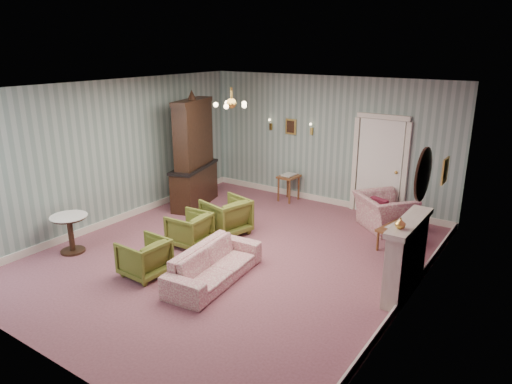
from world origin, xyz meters
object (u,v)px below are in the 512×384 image
Objects in this scene: olive_chair_b at (189,228)px; side_table_black at (407,252)px; dresser at (193,151)px; olive_chair_a at (144,256)px; fireplace at (406,257)px; pedestal_table at (71,234)px; olive_chair_c at (226,214)px; sofa_chintz at (214,259)px; wingback_chair at (385,206)px; coffee_table at (397,237)px.

olive_chair_b reaches higher than side_table_black.
olive_chair_a is at bearing -77.80° from dresser.
pedestal_table is at bearing -160.31° from fireplace.
fireplace is (3.60, 1.79, 0.24)m from olive_chair_a.
dresser reaches higher than olive_chair_a.
fireplace reaches higher than pedestal_table.
olive_chair_b is at bearing -172.52° from fireplace.
olive_chair_c is at bearing -171.96° from side_table_black.
olive_chair_c is 3.60m from fireplace.
dresser is (-1.42, 1.76, 0.94)m from olive_chair_b.
pedestal_table is (-2.75, -0.63, -0.01)m from sofa_chintz.
olive_chair_c is 0.74× the size of wingback_chair.
side_table_black reaches higher than coffee_table.
coffee_table is 0.83m from side_table_black.
pedestal_table is at bearing -107.76° from dresser.
dresser reaches higher than fireplace.
wingback_chair is at bearing 133.11° from olive_chair_b.
olive_chair_c is 1.33× the size of side_table_black.
fireplace is (3.80, 0.50, 0.24)m from olive_chair_b.
olive_chair_c is 0.56× the size of fireplace.
olive_chair_a is 1.31m from olive_chair_b.
olive_chair_a is 0.63× the size of wingback_chair.
olive_chair_a is 0.49× the size of fireplace.
dresser reaches higher than olive_chair_c.
fireplace reaches higher than olive_chair_b.
coffee_table is (2.98, 1.20, -0.19)m from olive_chair_c.
fireplace reaches higher than coffee_table.
wingback_chair reaches higher than coffee_table.
pedestal_table is (-0.11, -3.17, -0.93)m from dresser.
side_table_black is at bearing 27.82° from pedestal_table.
olive_chair_b is 0.98× the size of pedestal_table.
dresser is (-4.09, -1.04, 0.81)m from wingback_chair.
pedestal_table is (-5.12, -2.70, 0.05)m from side_table_black.
olive_chair_a reaches higher than side_table_black.
wingback_chair is at bearing -27.74° from sofa_chintz.
olive_chair_c is at bearing -178.73° from olive_chair_a.
side_table_black is at bearing 161.40° from wingback_chair.
fireplace is 0.87m from side_table_black.
pedestal_table is at bearing -50.59° from olive_chair_b.
coffee_table is at bearing 111.47° from fireplace.
olive_chair_b is at bearing -147.79° from coffee_table.
fireplace is 2.36× the size of side_table_black.
sofa_chintz is at bearing -138.80° from side_table_black.
side_table_black is (0.39, -0.72, 0.09)m from coffee_table.
wingback_chair reaches higher than olive_chair_c.
fireplace reaches higher than olive_chair_a.
olive_chair_c is 2.09m from dresser.
fireplace reaches higher than sofa_chintz.
olive_chair_b is 3.87m from wingback_chair.
sofa_chintz is (1.22, -0.78, 0.02)m from olive_chair_b.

